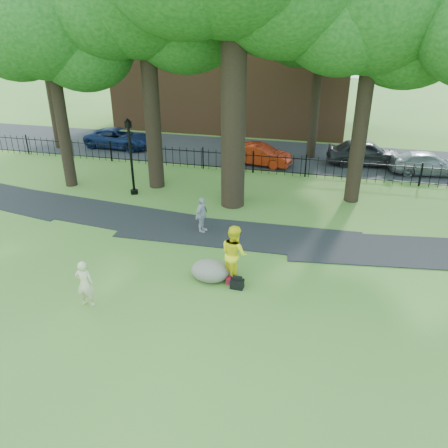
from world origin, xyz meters
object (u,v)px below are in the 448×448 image
(woman, at_px, (85,284))
(boulder, at_px, (210,269))
(lamppost, at_px, (131,158))
(red_sedan, at_px, (259,155))
(man, at_px, (234,254))

(woman, height_order, boulder, woman)
(lamppost, bearing_deg, red_sedan, 66.54)
(boulder, height_order, lamppost, lamppost)
(man, bearing_deg, boulder, 55.82)
(man, height_order, lamppost, lamppost)
(boulder, relative_size, lamppost, 0.34)
(man, bearing_deg, red_sedan, -39.48)
(man, height_order, red_sedan, man)
(boulder, distance_m, lamppost, 9.16)
(man, distance_m, red_sedan, 13.13)
(woman, bearing_deg, red_sedan, -104.34)
(lamppost, relative_size, red_sedan, 0.99)
(woman, height_order, lamppost, lamppost)
(woman, xyz_separation_m, red_sedan, (2.55, 15.60, -0.15))
(man, xyz_separation_m, lamppost, (-6.79, 6.60, 0.86))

